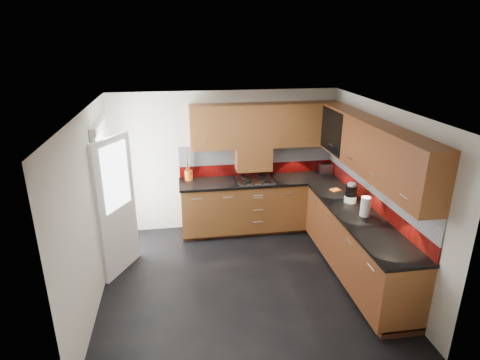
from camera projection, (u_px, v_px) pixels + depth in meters
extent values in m
cube|color=black|center=(243.00, 281.00, 5.63)|extent=(4.00, 3.80, 0.02)
cube|color=white|center=(243.00, 106.00, 4.79)|extent=(4.00, 3.80, 0.10)
cube|color=beige|center=(226.00, 160.00, 6.92)|extent=(4.00, 0.08, 2.64)
cube|color=beige|center=(277.00, 284.00, 3.51)|extent=(4.00, 0.08, 2.64)
cube|color=beige|center=(88.00, 212.00, 4.94)|extent=(0.08, 3.80, 2.64)
cube|color=beige|center=(382.00, 193.00, 5.50)|extent=(0.08, 3.80, 2.64)
cube|color=#583913|center=(260.00, 205.00, 6.94)|extent=(2.70, 0.60, 0.95)
cube|color=brown|center=(356.00, 245.00, 5.61)|extent=(0.60, 2.60, 0.95)
cube|color=#442013|center=(259.00, 226.00, 7.11)|extent=(2.70, 0.54, 0.10)
cube|color=#442013|center=(356.00, 271.00, 5.76)|extent=(0.54, 2.60, 0.10)
cube|color=black|center=(260.00, 181.00, 6.78)|extent=(2.72, 0.62, 0.04)
cube|color=black|center=(360.00, 217.00, 5.44)|extent=(0.62, 2.60, 0.04)
cube|color=maroon|center=(257.00, 169.00, 7.01)|extent=(2.70, 0.02, 0.20)
cube|color=silver|center=(257.00, 154.00, 6.92)|extent=(2.70, 0.02, 0.34)
cube|color=maroon|center=(371.00, 199.00, 5.73)|extent=(0.02, 3.20, 0.20)
cube|color=silver|center=(373.00, 181.00, 5.64)|extent=(0.02, 3.20, 0.34)
cube|color=#583913|center=(266.00, 125.00, 6.61)|extent=(2.50, 0.33, 0.72)
cube|color=brown|center=(372.00, 148.00, 5.28)|extent=(0.33, 2.87, 0.72)
cube|color=silver|center=(259.00, 141.00, 6.50)|extent=(1.80, 0.01, 0.16)
cube|color=silver|center=(359.00, 165.00, 5.30)|extent=(0.01, 2.00, 0.16)
cube|color=#583913|center=(253.00, 158.00, 6.77)|extent=(0.60, 0.33, 0.40)
cube|color=black|center=(331.00, 131.00, 6.22)|extent=(0.01, 0.80, 0.66)
cube|color=#FFD18C|center=(350.00, 130.00, 6.26)|extent=(0.01, 0.76, 0.64)
cube|color=black|center=(342.00, 129.00, 6.24)|extent=(0.29, 0.76, 0.01)
cylinder|color=black|center=(349.00, 126.00, 5.97)|extent=(0.07, 0.07, 0.16)
cylinder|color=black|center=(345.00, 124.00, 6.11)|extent=(0.07, 0.07, 0.16)
cylinder|color=white|center=(341.00, 122.00, 6.25)|extent=(0.07, 0.07, 0.16)
cylinder|color=black|center=(337.00, 120.00, 6.39)|extent=(0.07, 0.07, 0.16)
cube|color=white|center=(107.00, 197.00, 5.84)|extent=(0.06, 0.95, 2.04)
cube|color=white|center=(117.00, 207.00, 5.55)|extent=(0.42, 0.73, 1.98)
cube|color=white|center=(116.00, 176.00, 5.40)|extent=(0.28, 0.50, 0.90)
cube|color=silver|center=(255.00, 180.00, 6.74)|extent=(0.60, 0.52, 0.02)
torus|color=black|center=(247.00, 181.00, 6.60)|extent=(0.14, 0.14, 0.02)
torus|color=black|center=(266.00, 180.00, 6.64)|extent=(0.14, 0.14, 0.02)
torus|color=black|center=(245.00, 176.00, 6.83)|extent=(0.14, 0.14, 0.02)
torus|color=black|center=(263.00, 175.00, 6.87)|extent=(0.14, 0.14, 0.02)
cube|color=black|center=(258.00, 184.00, 6.51)|extent=(0.46, 0.04, 0.02)
cylinder|color=#CC5513|center=(189.00, 175.00, 6.73)|extent=(0.13, 0.13, 0.16)
cylinder|color=brown|center=(188.00, 163.00, 6.68)|extent=(0.06, 0.02, 0.33)
cylinder|color=brown|center=(189.00, 164.00, 6.68)|extent=(0.06, 0.03, 0.31)
cylinder|color=brown|center=(187.00, 163.00, 6.67)|extent=(0.06, 0.04, 0.35)
cylinder|color=brown|center=(189.00, 165.00, 6.68)|extent=(0.04, 0.04, 0.28)
cylinder|color=brown|center=(187.00, 164.00, 6.67)|extent=(0.04, 0.05, 0.32)
cube|color=silver|center=(326.00, 169.00, 7.06)|extent=(0.24, 0.16, 0.16)
cube|color=black|center=(326.00, 164.00, 7.03)|extent=(0.18, 0.03, 0.01)
cube|color=black|center=(325.00, 164.00, 7.06)|extent=(0.18, 0.03, 0.01)
cylinder|color=white|center=(350.00, 199.00, 5.86)|extent=(0.18, 0.18, 0.10)
cylinder|color=black|center=(351.00, 191.00, 5.82)|extent=(0.17, 0.17, 0.16)
cylinder|color=white|center=(352.00, 184.00, 5.78)|extent=(0.12, 0.12, 0.04)
cylinder|color=white|center=(365.00, 207.00, 5.38)|extent=(0.14, 0.14, 0.27)
cube|color=orange|center=(335.00, 190.00, 6.30)|extent=(0.18, 0.17, 0.02)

